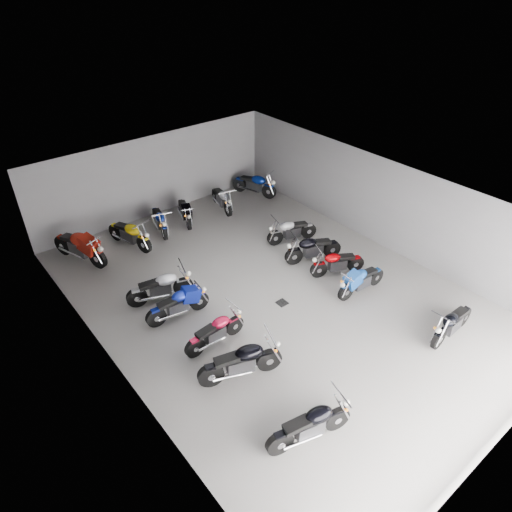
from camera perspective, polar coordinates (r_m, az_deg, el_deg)
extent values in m
plane|color=gray|center=(14.26, 1.93, -4.89)|extent=(14.00, 14.00, 0.00)
cube|color=slate|center=(18.51, -12.49, 9.77)|extent=(10.00, 0.10, 3.20)
cube|color=slate|center=(11.33, -17.65, -8.37)|extent=(0.10, 14.00, 3.20)
cube|color=slate|center=(16.62, 15.28, 6.48)|extent=(0.10, 14.00, 3.20)
cube|color=black|center=(12.50, 2.20, 6.70)|extent=(10.00, 14.00, 0.04)
cube|color=black|center=(13.97, 3.27, -5.86)|extent=(0.32, 0.32, 0.01)
cylinder|color=black|center=(10.85, 10.05, -19.39)|extent=(0.64, 0.28, 0.63)
cylinder|color=black|center=(10.37, 2.97, -22.30)|extent=(0.64, 0.30, 0.63)
cube|color=#2D2D30|center=(10.51, 6.66, -20.54)|extent=(0.69, 0.44, 0.39)
ellipsoid|color=black|center=(10.34, 7.86, -19.07)|extent=(0.74, 0.54, 0.35)
cube|color=black|center=(10.19, 5.15, -20.30)|extent=(0.65, 0.41, 0.18)
cylinder|color=black|center=(11.80, 1.62, -12.85)|extent=(0.67, 0.35, 0.67)
cylinder|color=black|center=(11.51, -5.66, -14.61)|extent=(0.68, 0.37, 0.67)
cube|color=#2D2D30|center=(11.56, -1.97, -13.40)|extent=(0.74, 0.52, 0.42)
ellipsoid|color=black|center=(11.36, -0.88, -11.98)|extent=(0.81, 0.63, 0.38)
cube|color=black|center=(11.28, -3.65, -12.78)|extent=(0.70, 0.49, 0.19)
cylinder|color=black|center=(12.78, -2.75, -8.67)|extent=(0.58, 0.13, 0.58)
cylinder|color=black|center=(12.27, -7.65, -11.27)|extent=(0.58, 0.14, 0.58)
cube|color=#2D2D30|center=(12.45, -5.16, -9.65)|extent=(0.59, 0.28, 0.36)
ellipsoid|color=#A40D2E|center=(12.33, -4.47, -8.28)|extent=(0.62, 0.37, 0.32)
cube|color=black|center=(12.16, -6.33, -9.38)|extent=(0.55, 0.26, 0.16)
cylinder|color=black|center=(13.66, -7.14, -5.58)|extent=(0.61, 0.19, 0.60)
cylinder|color=black|center=(13.30, -12.38, -7.51)|extent=(0.61, 0.21, 0.60)
cube|color=#2D2D30|center=(13.41, -9.76, -6.23)|extent=(0.63, 0.35, 0.37)
ellipsoid|color=#122298|center=(13.28, -9.07, -4.95)|extent=(0.67, 0.44, 0.34)
cube|color=black|center=(13.17, -11.05, -5.79)|extent=(0.59, 0.32, 0.17)
cylinder|color=black|center=(14.25, -9.05, -3.80)|extent=(0.64, 0.31, 0.63)
cylinder|color=black|center=(14.10, -14.66, -5.06)|extent=(0.64, 0.33, 0.63)
cube|color=#2D2D30|center=(14.10, -11.89, -4.12)|extent=(0.70, 0.47, 0.39)
ellipsoid|color=silver|center=(13.93, -11.17, -2.90)|extent=(0.75, 0.57, 0.35)
cube|color=black|center=(13.91, -13.28, -3.50)|extent=(0.65, 0.44, 0.18)
cylinder|color=black|center=(13.30, 21.84, -9.60)|extent=(0.60, 0.15, 0.60)
cylinder|color=black|center=(14.30, 24.49, -6.89)|extent=(0.60, 0.17, 0.60)
cube|color=#2D2D30|center=(13.73, 23.30, -7.91)|extent=(0.62, 0.31, 0.37)
ellipsoid|color=black|center=(13.39, 23.18, -7.37)|extent=(0.65, 0.40, 0.34)
cube|color=black|center=(13.80, 24.13, -6.50)|extent=(0.58, 0.29, 0.17)
cylinder|color=black|center=(14.17, 11.16, -4.42)|extent=(0.59, 0.15, 0.58)
cylinder|color=black|center=(15.01, 14.70, -2.52)|extent=(0.59, 0.17, 0.58)
cube|color=#2D2D30|center=(14.52, 13.03, -3.16)|extent=(0.61, 0.31, 0.36)
ellipsoid|color=#1A52AD|center=(14.22, 12.63, -2.51)|extent=(0.64, 0.40, 0.33)
cube|color=black|center=(14.56, 13.94, -1.94)|extent=(0.57, 0.29, 0.17)
cylinder|color=black|center=(14.98, 7.84, -1.69)|extent=(0.57, 0.34, 0.57)
cylinder|color=black|center=(15.48, 12.30, -0.92)|extent=(0.58, 0.36, 0.57)
cube|color=#2D2D30|center=(15.17, 10.14, -1.02)|extent=(0.64, 0.48, 0.36)
ellipsoid|color=#860004|center=(14.93, 9.56, -0.24)|extent=(0.70, 0.58, 0.32)
cube|color=black|center=(15.14, 11.22, -0.08)|extent=(0.60, 0.45, 0.16)
cylinder|color=black|center=(15.49, 4.74, -0.02)|extent=(0.63, 0.34, 0.63)
cylinder|color=black|center=(16.03, 9.44, 0.88)|extent=(0.64, 0.36, 0.63)
cube|color=#2D2D30|center=(15.69, 7.16, 0.74)|extent=(0.70, 0.50, 0.39)
ellipsoid|color=black|center=(15.44, 6.51, 1.57)|extent=(0.76, 0.60, 0.35)
cube|color=black|center=(15.67, 8.27, 1.77)|extent=(0.66, 0.47, 0.18)
cylinder|color=black|center=(16.48, 2.40, 2.30)|extent=(0.60, 0.29, 0.59)
cylinder|color=black|center=(17.01, 6.55, 3.17)|extent=(0.61, 0.31, 0.59)
cube|color=#2D2D30|center=(16.69, 4.52, 3.01)|extent=(0.66, 0.45, 0.37)
ellipsoid|color=#A4A4A8|center=(16.46, 3.92, 3.77)|extent=(0.71, 0.54, 0.33)
cube|color=black|center=(16.67, 5.48, 3.97)|extent=(0.62, 0.42, 0.17)
cylinder|color=black|center=(16.13, -19.16, -0.27)|extent=(0.40, 0.73, 0.73)
cylinder|color=black|center=(17.29, -22.90, 1.28)|extent=(0.42, 0.74, 0.73)
cube|color=#2D2D30|center=(16.64, -21.17, 0.86)|extent=(0.58, 0.81, 0.46)
ellipsoid|color=#A71D10|center=(16.28, -20.85, 1.70)|extent=(0.70, 0.89, 0.41)
cube|color=black|center=(16.74, -22.21, 2.11)|extent=(0.55, 0.76, 0.21)
cylinder|color=black|center=(16.51, -13.79, 1.42)|extent=(0.30, 0.66, 0.65)
cylinder|color=black|center=(17.53, -17.06, 2.88)|extent=(0.32, 0.67, 0.65)
cube|color=#2D2D30|center=(16.96, -15.52, 2.46)|extent=(0.47, 0.72, 0.41)
ellipsoid|color=yellow|center=(16.64, -15.18, 3.19)|extent=(0.58, 0.77, 0.37)
cube|color=black|center=(17.05, -16.39, 3.60)|extent=(0.44, 0.67, 0.18)
cylinder|color=black|center=(17.14, -11.39, 2.94)|extent=(0.28, 0.60, 0.59)
cylinder|color=black|center=(18.30, -12.40, 4.92)|extent=(0.30, 0.61, 0.59)
cube|color=#2D2D30|center=(17.67, -11.94, 4.22)|extent=(0.43, 0.66, 0.37)
ellipsoid|color=navy|center=(17.35, -11.90, 4.77)|extent=(0.53, 0.71, 0.33)
cube|color=black|center=(17.81, -12.26, 5.38)|extent=(0.40, 0.61, 0.17)
cylinder|color=black|center=(17.62, -8.42, 4.16)|extent=(0.31, 0.59, 0.58)
cylinder|color=black|center=(18.77, -9.28, 6.04)|extent=(0.33, 0.59, 0.58)
cube|color=#2D2D30|center=(18.15, -8.89, 5.38)|extent=(0.46, 0.65, 0.36)
ellipsoid|color=black|center=(17.84, -8.84, 5.91)|extent=(0.55, 0.71, 0.33)
cube|color=black|center=(18.29, -9.15, 6.49)|extent=(0.43, 0.61, 0.17)
cylinder|color=black|center=(18.39, -3.50, 5.86)|extent=(0.26, 0.61, 0.60)
cylinder|color=black|center=(19.52, -5.03, 7.54)|extent=(0.28, 0.61, 0.60)
cube|color=#2D2D30|center=(18.91, -4.30, 6.98)|extent=(0.42, 0.66, 0.37)
ellipsoid|color=silver|center=(18.61, -4.10, 7.54)|extent=(0.52, 0.71, 0.34)
cube|color=black|center=(19.05, -4.66, 8.05)|extent=(0.39, 0.62, 0.17)
cylinder|color=black|center=(19.76, 1.62, 8.07)|extent=(0.36, 0.65, 0.64)
cylinder|color=black|center=(20.40, -2.07, 8.93)|extent=(0.38, 0.65, 0.64)
cube|color=#2D2D30|center=(20.02, -0.25, 8.77)|extent=(0.53, 0.72, 0.40)
ellipsoid|color=navy|center=(19.79, 0.32, 9.48)|extent=(0.63, 0.79, 0.36)
cube|color=black|center=(20.05, -1.07, 9.68)|extent=(0.49, 0.67, 0.18)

